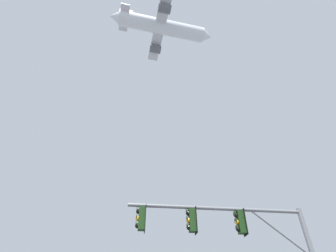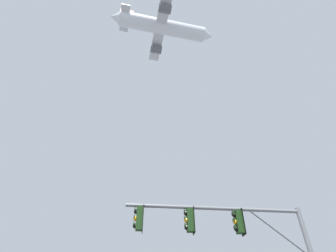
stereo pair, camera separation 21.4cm
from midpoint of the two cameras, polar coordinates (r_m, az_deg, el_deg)
signal_pole_near at (r=11.37m, az=14.27°, el=-22.55°), size 7.50×0.78×5.60m
airplane at (r=54.96m, az=-1.46°, el=21.20°), size 21.06×16.27×5.74m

